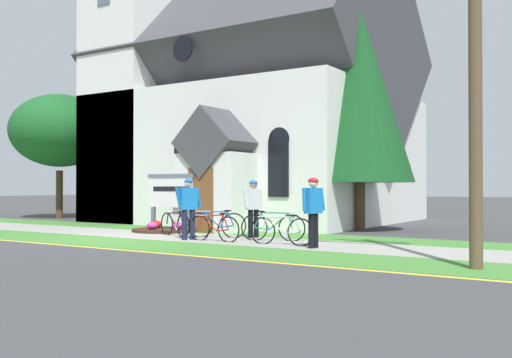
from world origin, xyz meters
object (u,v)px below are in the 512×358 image
(bicycle_green, at_px, (214,228))
(cyclist_in_green_jersey, at_px, (188,204))
(bicycle_silver, at_px, (282,230))
(church_sign, at_px, (171,193))
(cyclist_in_yellow_jersey, at_px, (313,207))
(roadside_conifer, at_px, (360,94))
(yard_deciduous_tree, at_px, (60,131))
(cyclist_in_white_jersey, at_px, (253,204))
(bicycle_yellow, at_px, (175,224))
(bicycle_white, at_px, (273,227))
(bicycle_black, at_px, (217,224))

(bicycle_green, bearing_deg, cyclist_in_green_jersey, -176.41)
(bicycle_silver, bearing_deg, bicycle_green, -174.62)
(bicycle_green, bearing_deg, church_sign, 147.92)
(cyclist_in_yellow_jersey, bearing_deg, church_sign, 160.76)
(bicycle_silver, height_order, cyclist_in_yellow_jersey, cyclist_in_yellow_jersey)
(roadside_conifer, xyz_separation_m, yard_deciduous_tree, (-14.81, -0.67, -0.56))
(church_sign, bearing_deg, cyclist_in_green_jersey, -40.51)
(bicycle_silver, distance_m, yard_deciduous_tree, 16.37)
(cyclist_in_white_jersey, relative_size, cyclist_in_green_jersey, 0.98)
(bicycle_yellow, relative_size, yard_deciduous_tree, 0.28)
(cyclist_in_yellow_jersey, bearing_deg, cyclist_in_green_jersey, 178.98)
(cyclist_in_green_jersey, xyz_separation_m, roadside_conifer, (2.58, 6.04, 3.65))
(cyclist_in_yellow_jersey, relative_size, roadside_conifer, 0.22)
(cyclist_in_white_jersey, relative_size, roadside_conifer, 0.22)
(church_sign, height_order, roadside_conifer, roadside_conifer)
(church_sign, height_order, bicycle_green, church_sign)
(bicycle_yellow, bearing_deg, bicycle_white, 6.06)
(bicycle_black, xyz_separation_m, roadside_conifer, (2.39, 4.96, 4.28))
(church_sign, bearing_deg, bicycle_black, -22.13)
(bicycle_yellow, xyz_separation_m, roadside_conifer, (3.69, 5.32, 4.29))
(bicycle_black, bearing_deg, bicycle_yellow, -164.55)
(bicycle_black, bearing_deg, cyclist_in_green_jersey, -100.21)
(bicycle_white, bearing_deg, cyclist_in_green_jersey, -153.30)
(church_sign, relative_size, yard_deciduous_tree, 0.34)
(cyclist_in_yellow_jersey, distance_m, cyclist_in_green_jersey, 3.95)
(bicycle_white, bearing_deg, bicycle_green, -141.27)
(cyclist_in_white_jersey, height_order, yard_deciduous_tree, yard_deciduous_tree)
(bicycle_silver, relative_size, bicycle_white, 1.04)
(bicycle_black, distance_m, yard_deciduous_tree, 13.65)
(bicycle_green, relative_size, roadside_conifer, 0.22)
(bicycle_green, height_order, cyclist_in_white_jersey, cyclist_in_white_jersey)
(roadside_conifer, bearing_deg, yard_deciduous_tree, -177.39)
(bicycle_black, height_order, cyclist_in_white_jersey, cyclist_in_white_jersey)
(yard_deciduous_tree, bearing_deg, bicycle_black, -19.04)
(church_sign, relative_size, bicycle_green, 1.16)
(bicycle_silver, height_order, cyclist_in_green_jersey, cyclist_in_green_jersey)
(bicycle_silver, xyz_separation_m, roadside_conifer, (-0.29, 5.79, 4.29))
(church_sign, relative_size, cyclist_in_green_jersey, 1.16)
(bicycle_green, bearing_deg, bicycle_silver, 5.38)
(bicycle_yellow, distance_m, bicycle_silver, 4.01)
(bicycle_silver, bearing_deg, cyclist_in_green_jersey, -175.15)
(roadside_conifer, bearing_deg, cyclist_in_white_jersey, -107.29)
(cyclist_in_yellow_jersey, xyz_separation_m, cyclist_in_green_jersey, (-3.94, 0.07, 0.00))
(bicycle_silver, relative_size, cyclist_in_green_jersey, 1.02)
(bicycle_black, relative_size, cyclist_in_green_jersey, 0.95)
(bicycle_black, bearing_deg, bicycle_silver, -17.31)
(cyclist_in_yellow_jersey, height_order, roadside_conifer, roadside_conifer)
(bicycle_white, distance_m, roadside_conifer, 6.58)
(roadside_conifer, distance_m, yard_deciduous_tree, 14.83)
(cyclist_in_green_jersey, distance_m, roadside_conifer, 7.51)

